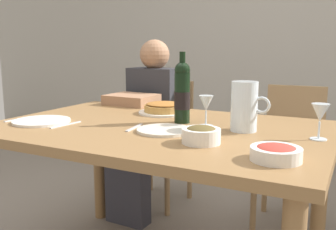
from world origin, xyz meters
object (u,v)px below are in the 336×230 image
dining_table (158,146)px  wine_glass_left_diner (320,114)px  chair_left (164,133)px  diner_left (146,122)px  olive_bowl (201,134)px  wine_glass_right_diner (206,104)px  dinner_plate_right_setting (164,130)px  chair_right (292,147)px  wine_bottle (182,92)px  water_pitcher (244,109)px  baked_tart (164,108)px  salad_bowl (276,152)px  dinner_plate_left_setting (42,121)px

dining_table → wine_glass_left_diner: bearing=4.8°
chair_left → diner_left: (-0.01, -0.24, 0.12)m
chair_left → diner_left: diner_left is taller
olive_bowl → wine_glass_right_diner: wine_glass_right_diner is taller
dinner_plate_right_setting → chair_right: size_ratio=0.27×
wine_glass_left_diner → dinner_plate_right_setting: 0.62m
wine_glass_right_diner → chair_right: size_ratio=0.16×
wine_bottle → wine_glass_right_diner: wine_bottle is taller
water_pitcher → chair_right: bearing=85.0°
dinner_plate_right_setting → chair_left: bearing=118.0°
wine_glass_left_diner → chair_right: wine_glass_left_diner is taller
dining_table → wine_glass_left_diner: size_ratio=10.66×
baked_tart → wine_glass_left_diner: wine_glass_left_diner is taller
salad_bowl → chair_left: chair_left is taller
dining_table → wine_bottle: bearing=61.6°
wine_glass_right_diner → chair_right: (0.25, 0.82, -0.36)m
wine_bottle → wine_glass_left_diner: size_ratio=2.36×
baked_tart → dinner_plate_right_setting: bearing=-62.0°
water_pitcher → wine_glass_right_diner: bearing=173.9°
dining_table → baked_tart: 0.35m
diner_left → chair_right: diner_left is taller
salad_bowl → wine_glass_right_diner: bearing=135.1°
salad_bowl → olive_bowl: (-0.29, 0.10, 0.01)m
wine_bottle → diner_left: (-0.52, 0.54, -0.29)m
wine_bottle → wine_glass_left_diner: 0.62m
salad_bowl → chair_right: size_ratio=0.19×
salad_bowl → dining_table: bearing=153.1°
salad_bowl → wine_glass_right_diner: 0.56m
water_pitcher → chair_left: (-0.82, 0.82, -0.36)m
baked_tart → diner_left: diner_left is taller
wine_bottle → dinner_plate_right_setting: 0.25m
baked_tart → dinner_plate_right_setting: baked_tart is taller
diner_left → wine_glass_right_diner: bearing=140.6°
dining_table → olive_bowl: olive_bowl is taller
chair_right → chair_left: bearing=-0.6°
dining_table → dinner_plate_right_setting: (0.08, -0.09, 0.10)m
chair_right → baked_tart: bearing=45.0°
baked_tart → diner_left: (-0.32, 0.36, -0.17)m
dining_table → water_pitcher: (0.37, 0.08, 0.19)m
water_pitcher → chair_left: bearing=134.9°
dining_table → diner_left: (-0.45, 0.66, -0.05)m
water_pitcher → chair_right: 0.92m
baked_tart → wine_glass_left_diner: bearing=-16.9°
salad_bowl → wine_glass_left_diner: bearing=75.7°
water_pitcher → wine_glass_left_diner: size_ratio=1.50×
baked_tart → wine_bottle: bearing=-43.6°
salad_bowl → wine_glass_left_diner: 0.37m
dinner_plate_left_setting → wine_glass_right_diner: bearing=20.9°
water_pitcher → dinner_plate_left_setting: water_pitcher is taller
baked_tart → wine_glass_right_diner: bearing=-32.7°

